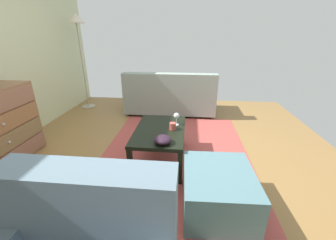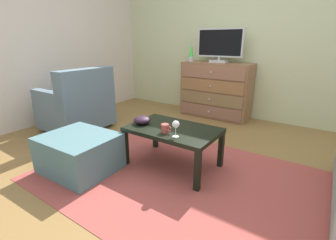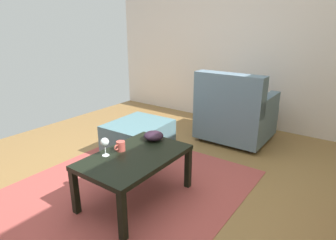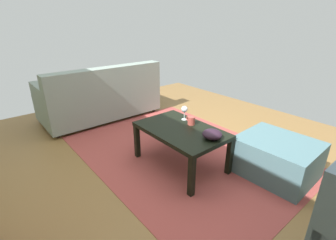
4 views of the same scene
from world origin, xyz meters
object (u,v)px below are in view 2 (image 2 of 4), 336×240
coffee_table (173,133)px  wine_glass (176,125)px  ottoman (80,153)px  tv (220,45)px  bowl_decorative (142,120)px  armchair (78,106)px  mug (165,128)px  dresser (216,90)px  lava_lamp (191,53)px

coffee_table → wine_glass: (0.15, -0.19, 0.17)m
ottoman → tv: bearing=81.4°
bowl_decorative → ottoman: 0.72m
tv → armchair: tv is taller
wine_glass → ottoman: bearing=-154.2°
mug → armchair: armchair is taller
coffee_table → wine_glass: bearing=-51.0°
dresser → ottoman: bearing=-98.4°
coffee_table → armchair: 1.77m
bowl_decorative → tv: bearing=90.1°
tv → armchair: bearing=-128.5°
dresser → mug: size_ratio=10.14×
lava_lamp → armchair: 2.07m
mug → ottoman: (-0.74, -0.46, -0.28)m
coffee_table → bowl_decorative: 0.36m
coffee_table → ottoman: coffee_table is taller
bowl_decorative → armchair: size_ratio=0.20×
dresser → bowl_decorative: bearing=-89.6°
tv → dresser: bearing=-111.7°
mug → wine_glass: bearing=-13.8°
wine_glass → bowl_decorative: (-0.50, 0.11, -0.07)m
dresser → bowl_decorative: dresser is taller
lava_lamp → wine_glass: lava_lamp is taller
bowl_decorative → lava_lamp: bearing=104.3°
wine_glass → mug: wine_glass is taller
lava_lamp → armchair: size_ratio=0.36×
dresser → wine_glass: (0.51, -2.08, 0.08)m
coffee_table → bowl_decorative: bearing=-167.9°
dresser → lava_lamp: bearing=-174.8°
wine_glass → mug: 0.16m
lava_lamp → mug: (0.85, -2.00, -0.60)m
wine_glass → armchair: armchair is taller
tv → mug: 2.23m
ottoman → mug: bearing=31.9°
coffee_table → mug: size_ratio=8.03×
coffee_table → tv: bearing=100.3°
coffee_table → wine_glass: 0.29m
coffee_table → ottoman: (-0.73, -0.61, -0.18)m
dresser → tv: size_ratio=1.50×
dresser → bowl_decorative: (0.01, -1.97, 0.00)m
coffee_table → dresser: bearing=100.7°
wine_glass → bowl_decorative: wine_glass is taller
lava_lamp → bowl_decorative: size_ratio=1.79×
lava_lamp → tv: bearing=7.9°
mug → ottoman: bearing=-148.1°
bowl_decorative → armchair: bearing=171.5°
armchair → ottoman: bearing=-36.0°
armchair → ottoman: armchair is taller
wine_glass → ottoman: (-0.88, -0.43, -0.35)m
tv → coffee_table: 2.12m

